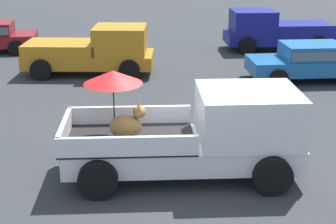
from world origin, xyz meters
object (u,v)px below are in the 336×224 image
Objects in this scene: pickup_truck_main at (202,132)px; pickup_truck_red at (94,51)px; parked_sedan_near at (310,60)px; pickup_truck_far at (274,30)px.

pickup_truck_main is 9.20m from pickup_truck_red.
pickup_truck_far is at bearing -91.69° from parked_sedan_near.
pickup_truck_far is at bearing 69.35° from pickup_truck_main.
pickup_truck_main is 1.03× the size of pickup_truck_red.
pickup_truck_far is (5.94, 12.07, -0.10)m from pickup_truck_main.
pickup_truck_far is at bearing 30.89° from pickup_truck_red.
pickup_truck_red and pickup_truck_far have the same top height.
pickup_truck_main is 8.79m from parked_sedan_near.
pickup_truck_red is 8.73m from pickup_truck_far.
pickup_truck_main reaches higher than pickup_truck_far.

